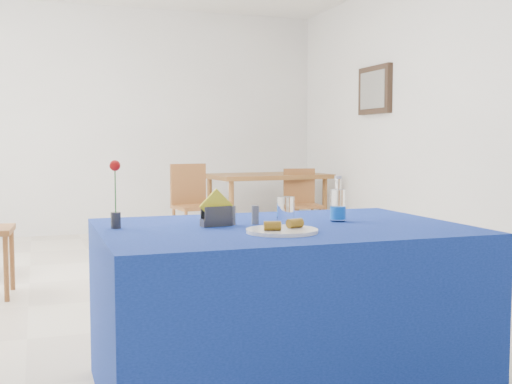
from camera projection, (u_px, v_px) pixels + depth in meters
floor at (186, 294)px, 4.78m from camera, size 7.00×7.00×0.00m
room_shell at (184, 57)px, 4.65m from camera, size 7.00×7.00×7.00m
picture_frame at (375, 90)px, 6.96m from camera, size 0.06×0.64×0.52m
picture_art at (373, 90)px, 6.95m from camera, size 0.02×0.52×0.40m
plate at (282, 231)px, 2.64m from camera, size 0.30×0.30×0.01m
drinking_glass at (286, 211)px, 2.85m from camera, size 0.08×0.08×0.13m
salt_shaker at (233, 215)px, 2.89m from camera, size 0.03×0.03×0.08m
pepper_shaker at (255, 215)px, 2.91m from camera, size 0.03×0.03×0.08m
blue_table at (281, 309)px, 2.90m from camera, size 1.60×1.10×0.76m
water_bottle at (338, 206)px, 3.02m from camera, size 0.07×0.07×0.21m
napkin_holder at (216, 215)px, 2.84m from camera, size 0.15×0.07×0.17m
rose_vase at (115, 196)px, 2.76m from camera, size 0.05×0.05×0.30m
oak_table at (267, 180)px, 7.68m from camera, size 1.46×1.02×0.76m
chair_bg_left at (192, 200)px, 6.85m from camera, size 0.46×0.46×0.90m
chair_bg_right at (301, 199)px, 7.37m from camera, size 0.41×0.41×0.83m
banana_pieces at (284, 224)px, 2.64m from camera, size 0.20×0.11×0.04m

